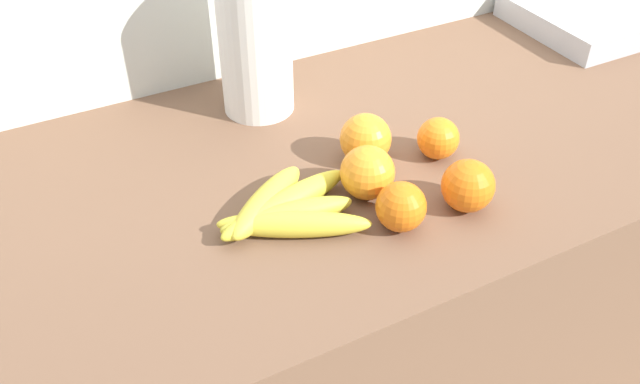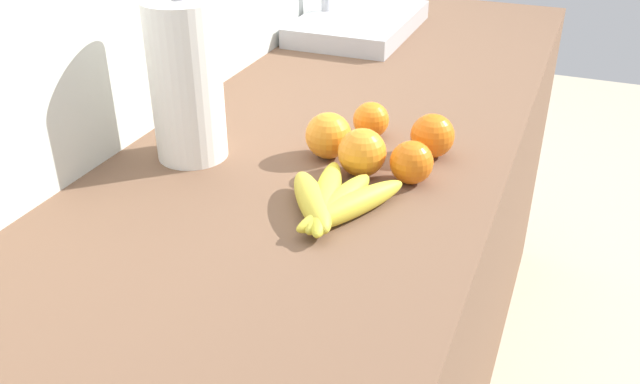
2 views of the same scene
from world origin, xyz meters
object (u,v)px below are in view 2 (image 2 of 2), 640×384
object	(u,v)px
orange_back_left	(432,136)
orange_center	(412,162)
orange_right	(328,136)
sink_basin	(358,22)
orange_front	(362,152)
banana_bunch	(332,201)
paper_towel_roll	(186,82)
orange_back_right	(371,120)

from	to	relation	value
orange_back_left	orange_center	distance (m)	0.10
orange_right	sink_basin	distance (m)	0.75
orange_front	orange_back_left	size ratio (longest dim) A/B	1.05
orange_front	sink_basin	xyz separation A→B (m)	(0.77, 0.27, -0.01)
orange_back_left	banana_bunch	bearing A→B (deg)	159.57
orange_back_left	orange_right	bearing A→B (deg)	112.95
banana_bunch	sink_basin	xyz separation A→B (m)	(0.90, 0.27, 0.01)
paper_towel_roll	sink_basin	bearing A→B (deg)	-1.33
orange_center	paper_towel_roll	distance (m)	0.39
banana_bunch	orange_front	world-z (taller)	orange_front
orange_center	orange_right	bearing A→B (deg)	76.90
banana_bunch	orange_right	distance (m)	0.19
orange_center	sink_basin	bearing A→B (deg)	24.85
orange_center	orange_back_left	bearing A→B (deg)	-4.19
orange_right	sink_basin	bearing A→B (deg)	15.28
orange_front	sink_basin	world-z (taller)	sink_basin
sink_basin	orange_center	bearing A→B (deg)	-155.15
orange_right	orange_back_right	bearing A→B (deg)	-21.44
orange_back_right	orange_center	size ratio (longest dim) A/B	0.94
orange_back_right	sink_basin	bearing A→B (deg)	21.09
orange_back_left	sink_basin	bearing A→B (deg)	28.74
orange_right	orange_center	xyz separation A→B (m)	(-0.04, -0.15, -0.00)
orange_center	sink_basin	distance (m)	0.84
orange_back_left	orange_back_right	distance (m)	0.13
orange_front	orange_right	bearing A→B (deg)	61.22
paper_towel_roll	sink_basin	size ratio (longest dim) A/B	0.70
banana_bunch	orange_back_right	distance (m)	0.28
orange_back_right	orange_center	bearing A→B (deg)	-141.18
orange_right	orange_back_right	size ratio (longest dim) A/B	1.21
orange_back_right	paper_towel_roll	world-z (taller)	paper_towel_roll
banana_bunch	orange_center	bearing A→B (deg)	-31.06
orange_center	paper_towel_roll	world-z (taller)	paper_towel_roll
orange_right	paper_towel_roll	world-z (taller)	paper_towel_roll
orange_center	paper_towel_roll	xyz separation A→B (m)	(-0.05, 0.37, 0.10)
paper_towel_roll	orange_front	bearing A→B (deg)	-81.92
banana_bunch	orange_right	xyz separation A→B (m)	(0.17, 0.07, 0.02)
orange_front	orange_back_right	bearing A→B (deg)	12.60
orange_front	orange_right	distance (m)	0.08
banana_bunch	orange_back_right	world-z (taller)	orange_back_right
banana_bunch	paper_towel_roll	distance (m)	0.32
orange_front	orange_center	distance (m)	0.08
banana_bunch	orange_center	world-z (taller)	orange_center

